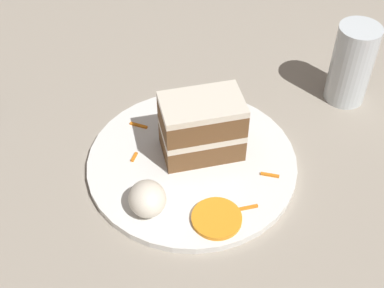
% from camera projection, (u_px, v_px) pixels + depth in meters
% --- Properties ---
extents(ground_plane, '(6.00, 6.00, 0.00)m').
position_uv_depth(ground_plane, '(203.00, 169.00, 0.80)').
color(ground_plane, '#38332D').
rests_on(ground_plane, ground).
extents(dining_table, '(1.26, 1.11, 0.04)m').
position_uv_depth(dining_table, '(204.00, 160.00, 0.78)').
color(dining_table, gray).
rests_on(dining_table, ground).
extents(plate, '(0.29, 0.29, 0.01)m').
position_uv_depth(plate, '(192.00, 162.00, 0.75)').
color(plate, white).
rests_on(plate, dining_table).
extents(cake_slice, '(0.07, 0.11, 0.09)m').
position_uv_depth(cake_slice, '(202.00, 127.00, 0.72)').
color(cake_slice, brown).
rests_on(cake_slice, plate).
extents(cream_dollop, '(0.05, 0.05, 0.04)m').
position_uv_depth(cream_dollop, '(147.00, 199.00, 0.67)').
color(cream_dollop, silver).
rests_on(cream_dollop, plate).
extents(orange_garnish, '(0.06, 0.06, 0.01)m').
position_uv_depth(orange_garnish, '(217.00, 218.00, 0.67)').
color(orange_garnish, orange).
rests_on(orange_garnish, plate).
extents(carrot_shreds_scatter, '(0.20, 0.19, 0.00)m').
position_uv_depth(carrot_shreds_scatter, '(196.00, 154.00, 0.75)').
color(carrot_shreds_scatter, orange).
rests_on(carrot_shreds_scatter, plate).
extents(drinking_glass, '(0.06, 0.06, 0.13)m').
position_uv_depth(drinking_glass, '(350.00, 69.00, 0.81)').
color(drinking_glass, silver).
rests_on(drinking_glass, dining_table).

